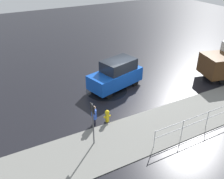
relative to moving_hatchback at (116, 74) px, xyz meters
The scene contains 8 objects.
ground_plane 1.58m from the moving_hatchback, 128.59° to the left, with size 60.00×60.00×0.00m, color black.
kerb_strip 5.29m from the moving_hatchback, 98.30° to the left, with size 24.00×3.20×0.04m, color slate.
moving_hatchback is the anchor object (origin of this frame).
fire_hydrant 4.22m from the moving_hatchback, 54.12° to the left, with size 0.42×0.31×0.80m.
pedestrian 4.54m from the moving_hatchback, 45.34° to the left, with size 0.31×0.56×1.22m.
metal_railing 6.74m from the moving_hatchback, 109.26° to the left, with size 7.21×0.04×1.05m.
sign_post 6.11m from the moving_hatchback, 50.41° to the left, with size 0.07×0.44×2.40m.
puddle_patch 1.32m from the moving_hatchback, ahead, with size 2.90×2.90×0.01m, color black.
Camera 1 is at (8.41, 12.78, 8.65)m, focal length 40.00 mm.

